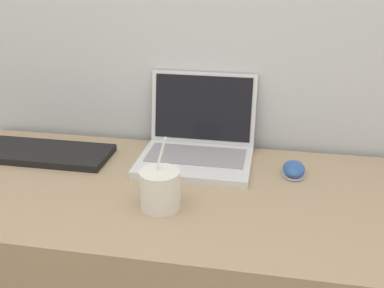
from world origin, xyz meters
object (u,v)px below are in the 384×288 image
at_px(laptop, 198,142).
at_px(drink_cup, 160,189).
at_px(computer_mouse, 294,169).
at_px(external_keyboard, 45,153).

xyz_separation_m(laptop, drink_cup, (-0.04, -0.29, -0.00)).
bearing_deg(drink_cup, computer_mouse, 36.47).
xyz_separation_m(computer_mouse, external_keyboard, (-0.72, -0.02, -0.00)).
bearing_deg(external_keyboard, computer_mouse, 1.20).
distance_m(drink_cup, computer_mouse, 0.39).
relative_size(laptop, computer_mouse, 3.35).
distance_m(laptop, computer_mouse, 0.28).
relative_size(drink_cup, external_keyboard, 0.44).
relative_size(laptop, drink_cup, 1.83).
bearing_deg(external_keyboard, laptop, 9.09).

